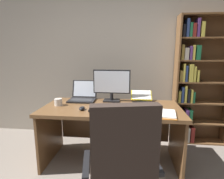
% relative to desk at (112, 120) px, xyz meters
% --- Properties ---
extents(wall_back, '(5.39, 0.12, 2.89)m').
position_rel_desk_xyz_m(wall_back, '(0.14, 0.84, 0.90)').
color(wall_back, '#A89E8E').
rests_on(wall_back, ground).
extents(desk, '(1.68, 0.79, 0.75)m').
position_rel_desk_xyz_m(desk, '(0.00, 0.00, 0.00)').
color(desk, brown).
rests_on(desk, ground).
extents(bookshelf, '(0.81, 0.26, 1.93)m').
position_rel_desk_xyz_m(bookshelf, '(1.21, 0.64, 0.40)').
color(bookshelf, brown).
rests_on(bookshelf, ground).
extents(office_chair, '(0.67, 0.60, 1.06)m').
position_rel_desk_xyz_m(office_chair, '(0.18, -0.96, -0.10)').
color(office_chair, black).
rests_on(office_chair, ground).
extents(monitor, '(0.50, 0.16, 0.43)m').
position_rel_desk_xyz_m(monitor, '(-0.02, 0.19, 0.42)').
color(monitor, black).
rests_on(monitor, desk).
extents(laptop, '(0.35, 0.34, 0.26)m').
position_rel_desk_xyz_m(laptop, '(-0.43, 0.20, 0.26)').
color(laptop, black).
rests_on(laptop, desk).
extents(keyboard, '(0.42, 0.15, 0.02)m').
position_rel_desk_xyz_m(keyboard, '(-0.02, -0.25, 0.21)').
color(keyboard, black).
rests_on(keyboard, desk).
extents(computer_mouse, '(0.06, 0.10, 0.04)m').
position_rel_desk_xyz_m(computer_mouse, '(-0.32, -0.25, 0.22)').
color(computer_mouse, black).
rests_on(computer_mouse, desk).
extents(reading_stand_with_book, '(0.28, 0.24, 0.13)m').
position_rel_desk_xyz_m(reading_stand_with_book, '(0.38, 0.24, 0.27)').
color(reading_stand_with_book, black).
rests_on(reading_stand_with_book, desk).
extents(open_binder, '(0.54, 0.37, 0.02)m').
position_rel_desk_xyz_m(open_binder, '(0.47, -0.30, 0.21)').
color(open_binder, orange).
rests_on(open_binder, desk).
extents(notepad, '(0.17, 0.22, 0.01)m').
position_rel_desk_xyz_m(notepad, '(0.18, -0.12, 0.21)').
color(notepad, white).
rests_on(notepad, desk).
extents(pen, '(0.14, 0.01, 0.01)m').
position_rel_desk_xyz_m(pen, '(0.20, -0.12, 0.21)').
color(pen, navy).
rests_on(pen, notepad).
extents(coffee_mug, '(0.10, 0.10, 0.09)m').
position_rel_desk_xyz_m(coffee_mug, '(-0.67, -0.09, 0.24)').
color(coffee_mug, silver).
rests_on(coffee_mug, desk).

